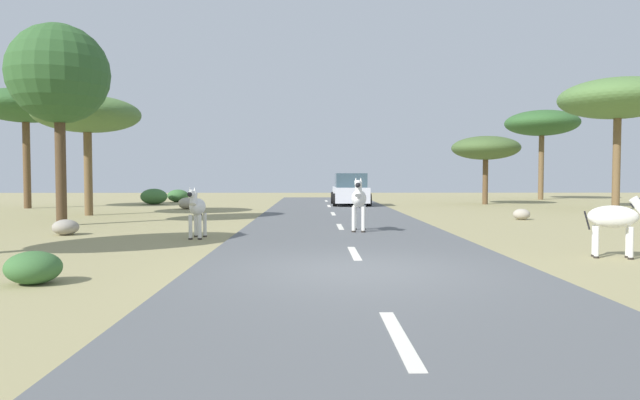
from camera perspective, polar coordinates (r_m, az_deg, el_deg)
The scene contains 19 objects.
ground_plane at distance 9.60m, azimuth 3.83°, elevation -7.41°, with size 90.00×90.00×0.00m, color #998E60.
road at distance 9.60m, azimuth 4.42°, elevation -7.26°, with size 6.00×64.00×0.05m, color #56595B.
lane_markings at distance 8.62m, azimuth 5.02°, elevation -8.20°, with size 0.16×56.00×0.01m.
zebra_0 at distance 16.04m, azimuth 4.00°, elevation 0.08°, with size 0.55×1.65×1.56m.
zebra_1 at distance 14.96m, azimuth -12.49°, elevation -0.78°, with size 0.40×1.45×1.37m.
zebra_2 at distance 12.62m, azimuth 28.14°, elevation -1.60°, with size 1.41×0.66×1.37m.
car_0 at distance 30.59m, azimuth 3.12°, elevation 0.98°, with size 2.03×4.34×1.74m.
tree_0 at distance 25.27m, azimuth -22.72°, elevation 8.03°, with size 4.32×4.32×4.96m.
tree_1 at distance 33.82m, azimuth 16.60°, elevation 5.09°, with size 3.91×3.91×3.96m.
tree_2 at distance 30.71m, azimuth 28.19°, elevation 9.08°, with size 5.46×5.46×6.32m.
tree_4 at distance 20.59m, azimuth -25.16°, elevation 11.50°, with size 3.24×3.24×6.62m.
tree_6 at distance 32.16m, azimuth -27.91°, elevation 8.45°, with size 4.76×4.76×6.03m.
tree_7 at distance 41.87m, azimuth 21.75°, elevation 7.27°, with size 4.99×4.99×6.19m.
bush_0 at distance 33.61m, azimuth -16.63°, elevation 0.34°, with size 1.52×1.37×0.91m, color #386633.
bush_3 at distance 9.59m, azimuth -27.28°, elevation -6.17°, with size 0.84×0.76×0.51m, color #386633.
bush_4 at distance 36.26m, azimuth -14.33°, elevation 0.42°, with size 1.32×1.19×0.79m, color #386633.
rock_0 at distance 22.27m, azimuth 19.93°, elevation -1.38°, with size 0.63×0.51×0.41m, color #A89E8C.
rock_1 at distance 28.46m, azimuth -13.45°, elevation -0.33°, with size 0.87×0.95×0.58m, color #A89E8C.
rock_2 at distance 17.08m, azimuth -24.59°, elevation -2.55°, with size 0.71×0.70×0.44m, color gray.
Camera 1 is at (-0.76, -9.43, 1.65)m, focal length 31.27 mm.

